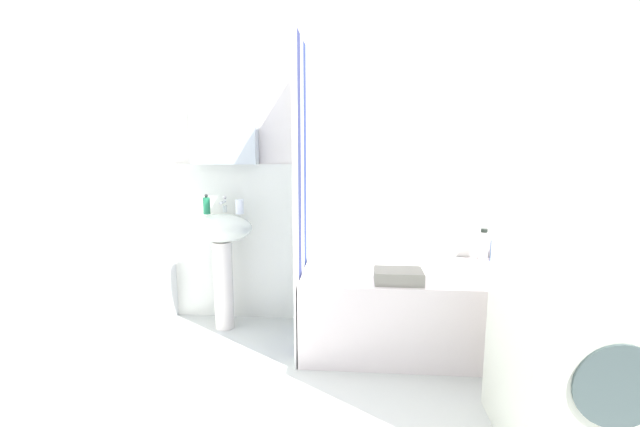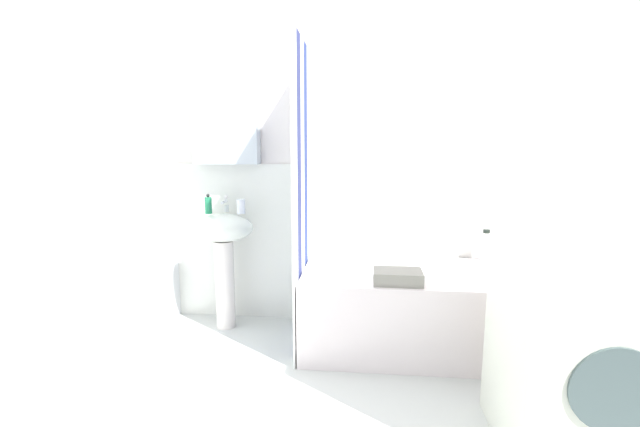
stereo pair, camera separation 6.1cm
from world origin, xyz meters
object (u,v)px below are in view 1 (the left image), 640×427
at_px(sink, 222,245).
at_px(towel_folded, 398,276).
at_px(body_wash_bottle, 510,248).
at_px(shampoo_bottle, 494,250).
at_px(soap_dispenser, 207,205).
at_px(toothbrush_cup, 240,207).
at_px(bathtub, 419,309).
at_px(lotion_bottle, 483,245).
at_px(washer_dryer_stack, 587,268).

xyz_separation_m(sink, towel_folded, (1.22, -0.44, -0.06)).
xyz_separation_m(body_wash_bottle, towel_folded, (-0.84, -0.55, -0.06)).
bearing_deg(sink, shampoo_bottle, 2.88).
bearing_deg(body_wash_bottle, soap_dispenser, -177.22).
xyz_separation_m(toothbrush_cup, bathtub, (1.26, -0.22, -0.64)).
bearing_deg(sink, soap_dispenser, 176.27).
relative_size(shampoo_bottle, lotion_bottle, 0.74).
bearing_deg(sink, bathtub, -7.70).
bearing_deg(lotion_bottle, bathtub, -148.07).
height_order(sink, soap_dispenser, soap_dispenser).
height_order(shampoo_bottle, washer_dryer_stack, washer_dryer_stack).
relative_size(soap_dispenser, bathtub, 0.09).
bearing_deg(washer_dryer_stack, toothbrush_cup, 147.81).
bearing_deg(washer_dryer_stack, sink, 150.29).
height_order(sink, towel_folded, sink).
bearing_deg(sink, washer_dryer_stack, -29.71).
bearing_deg(soap_dispenser, bathtub, -7.43).
relative_size(soap_dispenser, towel_folded, 0.50).
bearing_deg(toothbrush_cup, soap_dispenser, -173.60).
relative_size(shampoo_bottle, washer_dryer_stack, 0.10).
relative_size(lotion_bottle, washer_dryer_stack, 0.14).
height_order(body_wash_bottle, shampoo_bottle, body_wash_bottle).
distance_m(bathtub, body_wash_bottle, 0.81).
xyz_separation_m(toothbrush_cup, shampoo_bottle, (1.81, 0.06, -0.30)).
xyz_separation_m(body_wash_bottle, washer_dryer_stack, (-0.12, -1.21, 0.21)).
height_order(toothbrush_cup, body_wash_bottle, toothbrush_cup).
xyz_separation_m(shampoo_bottle, washer_dryer_stack, (-0.01, -1.20, 0.22)).
xyz_separation_m(body_wash_bottle, lotion_bottle, (-0.18, 0.00, 0.01)).
distance_m(soap_dispenser, body_wash_bottle, 2.18).
bearing_deg(shampoo_bottle, sink, -177.12).
bearing_deg(toothbrush_cup, washer_dryer_stack, -32.19).
height_order(shampoo_bottle, towel_folded, shampoo_bottle).
bearing_deg(soap_dispenser, washer_dryer_stack, -28.58).
bearing_deg(soap_dispenser, lotion_bottle, 3.11).
height_order(toothbrush_cup, lotion_bottle, toothbrush_cup).
bearing_deg(body_wash_bottle, towel_folded, -146.66).
height_order(soap_dispenser, toothbrush_cup, soap_dispenser).
height_order(toothbrush_cup, towel_folded, toothbrush_cup).
height_order(toothbrush_cup, washer_dryer_stack, washer_dryer_stack).
bearing_deg(washer_dryer_stack, soap_dispenser, 151.42).
xyz_separation_m(bathtub, lotion_bottle, (0.48, 0.30, 0.37)).
xyz_separation_m(bathtub, towel_folded, (-0.17, -0.25, 0.30)).
bearing_deg(shampoo_bottle, bathtub, -152.83).
height_order(sink, lotion_bottle, sink).
distance_m(lotion_bottle, towel_folded, 0.86).
distance_m(sink, body_wash_bottle, 2.06).
xyz_separation_m(soap_dispenser, towel_folded, (1.32, -0.45, -0.35)).
distance_m(sink, shampoo_bottle, 1.95).
distance_m(sink, washer_dryer_stack, 2.24).
bearing_deg(washer_dryer_stack, lotion_bottle, 92.95).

